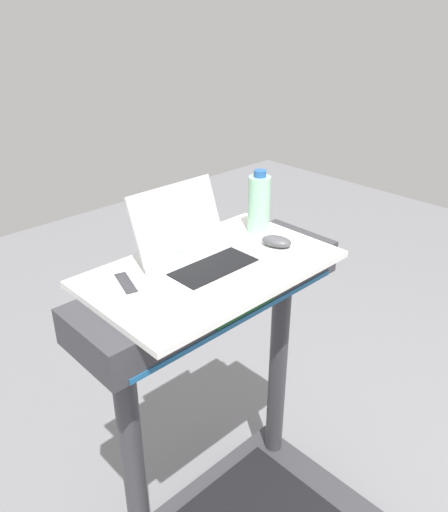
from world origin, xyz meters
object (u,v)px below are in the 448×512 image
Objects in this scene: computer_mouse at (277,241)px; water_bottle at (259,203)px; tv_remote at (126,286)px; laptop at (199,252)px.

water_bottle reaches higher than computer_mouse.
water_bottle is at bearing 2.34° from tv_remote.
laptop is at bearing -7.92° from tv_remote.
water_bottle is at bearing 11.45° from laptop.
laptop is 0.28m from computer_mouse.
computer_mouse is at bearing -12.89° from laptop.
tv_remote is (-0.24, 0.03, -0.04)m from laptop.
computer_mouse is (0.27, -0.07, -0.03)m from laptop.
laptop reaches higher than tv_remote.
laptop is at bearing -170.01° from water_bottle.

